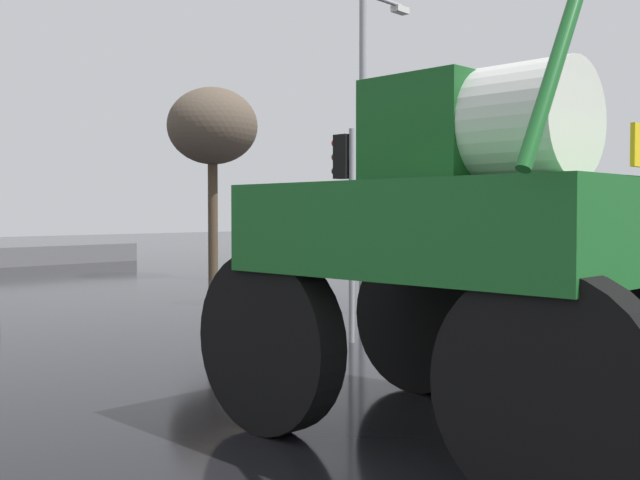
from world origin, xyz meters
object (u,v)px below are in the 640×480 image
streetlight_near_right (366,134)px  bare_tree_right (212,128)px  traffic_signal_near_right (346,187)px  oversize_sprayer (470,244)px

streetlight_near_right → bare_tree_right: (3.55, 10.13, 1.21)m
traffic_signal_near_right → bare_tree_right: 14.52m
oversize_sprayer → traffic_signal_near_right: bearing=-34.6°
traffic_signal_near_right → bare_tree_right: (7.04, 12.42, 2.65)m
oversize_sprayer → traffic_signal_near_right: 6.34m
streetlight_near_right → bare_tree_right: bearing=70.7°
streetlight_near_right → bare_tree_right: streetlight_near_right is taller
oversize_sprayer → streetlight_near_right: (7.29, 7.29, 2.28)m
oversize_sprayer → bare_tree_right: bare_tree_right is taller
bare_tree_right → traffic_signal_near_right: bearing=-119.5°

